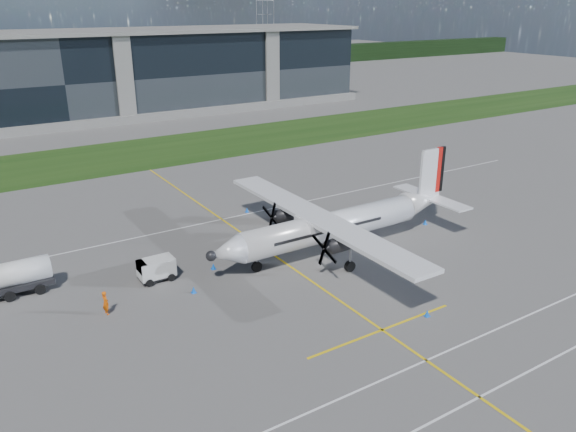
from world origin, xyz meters
name	(u,v)px	position (x,y,z in m)	size (l,w,h in m)	color
ground	(125,172)	(0.00, 40.00, 0.00)	(400.00, 400.00, 0.00)	#595654
grass_strip	(107,158)	(0.00, 48.00, 0.02)	(400.00, 18.00, 0.04)	#1A390F
terminal_building	(53,79)	(0.00, 80.00, 7.50)	(120.00, 20.00, 15.00)	black
tree_line	(10,72)	(0.00, 140.00, 3.00)	(400.00, 6.00, 6.00)	black
pylon_east	(265,19)	(85.00, 150.00, 15.00)	(9.00, 4.60, 30.00)	gray
yellow_taxiway_centerline	(262,247)	(3.00, 10.00, 0.01)	(0.20, 70.00, 0.01)	yellow
white_lane_line	(441,417)	(0.00, -14.00, 0.01)	(90.00, 0.15, 0.01)	white
turboprop_aircraft	(340,208)	(8.43, 5.96, 3.83)	(24.59, 25.50, 7.65)	white
baggage_tug	(156,269)	(-7.03, 8.92, 0.88)	(2.93, 1.76, 1.76)	silver
ground_crew_person	(105,301)	(-11.81, 5.83, 1.01)	(0.82, 0.59, 2.02)	#F25907
safety_cone_portwing	(427,313)	(6.78, -6.32, 0.25)	(0.36, 0.36, 0.50)	blue
safety_cone_tail	(425,222)	(19.19, 6.15, 0.25)	(0.36, 0.36, 0.50)	blue
safety_cone_stbdwing	(247,210)	(6.11, 18.49, 0.25)	(0.36, 0.36, 0.50)	blue
safety_cone_fwd	(194,290)	(-5.48, 5.42, 0.25)	(0.36, 0.36, 0.50)	blue
safety_cone_nose_stbd	(213,266)	(-2.52, 8.26, 0.25)	(0.36, 0.36, 0.50)	blue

